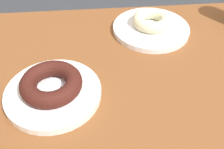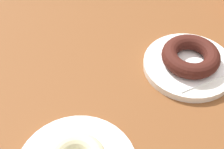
{
  "view_description": "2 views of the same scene",
  "coord_description": "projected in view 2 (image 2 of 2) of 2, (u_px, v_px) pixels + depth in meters",
  "views": [
    {
      "loc": [
        0.11,
        0.34,
        1.11
      ],
      "look_at": [
        0.07,
        -0.06,
        0.73
      ],
      "focal_mm": 42.27,
      "sensor_mm": 36.0,
      "label": 1
    },
    {
      "loc": [
        -0.02,
        -0.49,
        1.21
      ],
      "look_at": [
        0.02,
        -0.07,
        0.75
      ],
      "focal_mm": 51.13,
      "sensor_mm": 36.0,
      "label": 2
    }
  ],
  "objects": [
    {
      "name": "table",
      "position": [
        100.0,
        85.0,
        0.75
      ],
      "size": [
        1.07,
        0.76,
        0.71
      ],
      "color": "brown",
      "rests_on": "ground_plane"
    },
    {
      "name": "plate_chocolate_ring",
      "position": [
        188.0,
        65.0,
        0.68
      ],
      "size": [
        0.19,
        0.19,
        0.02
      ],
      "primitive_type": "cylinder",
      "color": "white",
      "rests_on": "table"
    },
    {
      "name": "napkin_chocolate_ring",
      "position": [
        189.0,
        62.0,
        0.68
      ],
      "size": [
        0.16,
        0.16,
        0.0
      ],
      "primitive_type": "cube",
      "rotation": [
        0.0,
        0.0,
        0.36
      ],
      "color": "white",
      "rests_on": "plate_chocolate_ring"
    },
    {
      "name": "donut_chocolate_ring",
      "position": [
        191.0,
        56.0,
        0.66
      ],
      "size": [
        0.12,
        0.12,
        0.03
      ],
      "primitive_type": "torus",
      "color": "#3C1711",
      "rests_on": "napkin_chocolate_ring"
    }
  ]
}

